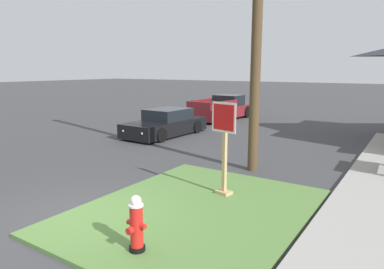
{
  "coord_description": "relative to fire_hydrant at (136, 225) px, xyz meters",
  "views": [
    {
      "loc": [
        5.83,
        -4.33,
        3.1
      ],
      "look_at": [
        0.76,
        3.37,
        1.36
      ],
      "focal_mm": 32.4,
      "sensor_mm": 36.0,
      "label": 1
    }
  ],
  "objects": [
    {
      "name": "ground_plane",
      "position": [
        -2.08,
        0.33,
        -0.55
      ],
      "size": [
        160.0,
        160.0,
        0.0
      ],
      "primitive_type": "plane",
      "color": "#3D3D3F"
    },
    {
      "name": "grass_corner_patch",
      "position": [
        -0.16,
        2.03,
        -0.51
      ],
      "size": [
        4.49,
        5.77,
        0.08
      ],
      "primitive_type": "cube",
      "color": "#567F3D",
      "rests_on": "ground"
    },
    {
      "name": "fire_hydrant",
      "position": [
        0.0,
        0.0,
        0.0
      ],
      "size": [
        0.38,
        0.34,
        0.98
      ],
      "color": "black",
      "rests_on": "grass_corner_patch"
    },
    {
      "name": "stop_sign",
      "position": [
        -0.06,
        3.2,
        0.64
      ],
      "size": [
        0.71,
        0.35,
        2.27
      ],
      "color": "tan",
      "rests_on": "grass_corner_patch"
    },
    {
      "name": "manhole_cover",
      "position": [
        -2.14,
        4.62,
        -0.54
      ],
      "size": [
        0.7,
        0.7,
        0.02
      ],
      "primitive_type": "cylinder",
      "color": "black",
      "rests_on": "ground"
    },
    {
      "name": "parked_sedan_black",
      "position": [
        -6.25,
        8.92,
        -0.0
      ],
      "size": [
        2.07,
        4.46,
        1.25
      ],
      "color": "black",
      "rests_on": "ground"
    },
    {
      "name": "pickup_truck_maroon",
      "position": [
        -6.55,
        15.22,
        0.07
      ],
      "size": [
        2.22,
        5.37,
        1.48
      ],
      "color": "maroon",
      "rests_on": "ground"
    }
  ]
}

